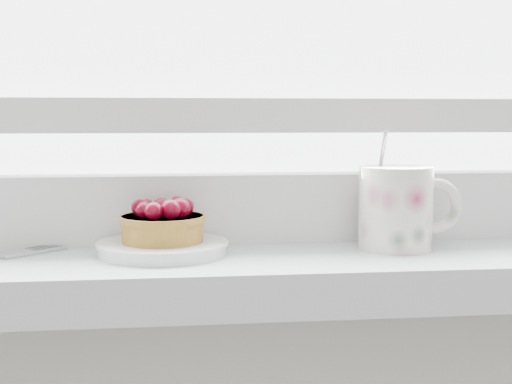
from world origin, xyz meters
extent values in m
cube|color=silver|center=(0.00, 1.90, 0.92)|extent=(1.60, 0.20, 0.04)
cube|color=silver|center=(0.00, 1.97, 0.97)|extent=(1.30, 0.05, 0.07)
cube|color=silver|center=(0.00, 1.97, 1.07)|extent=(1.30, 0.04, 0.04)
cylinder|color=silver|center=(-0.05, 1.90, 0.95)|extent=(0.12, 0.12, 0.01)
cylinder|color=brown|center=(-0.05, 1.90, 0.96)|extent=(0.08, 0.08, 0.02)
cylinder|color=brown|center=(-0.05, 1.90, 0.97)|extent=(0.08, 0.08, 0.01)
sphere|color=#4B0411|center=(-0.05, 1.90, 0.98)|extent=(0.02, 0.02, 0.02)
sphere|color=#4B0411|center=(-0.03, 1.91, 0.98)|extent=(0.02, 0.02, 0.02)
sphere|color=#4B0411|center=(-0.04, 1.92, 0.98)|extent=(0.02, 0.02, 0.02)
sphere|color=#4B0411|center=(-0.05, 1.92, 0.98)|extent=(0.02, 0.02, 0.02)
sphere|color=#4B0411|center=(-0.07, 1.91, 0.98)|extent=(0.02, 0.02, 0.02)
sphere|color=#4B0411|center=(-0.07, 1.90, 0.98)|extent=(0.02, 0.02, 0.02)
sphere|color=#4B0411|center=(-0.07, 1.89, 0.98)|extent=(0.02, 0.02, 0.02)
sphere|color=#4B0411|center=(-0.06, 1.88, 0.98)|extent=(0.02, 0.02, 0.02)
sphere|color=#4B0411|center=(-0.04, 1.88, 0.98)|extent=(0.02, 0.02, 0.02)
sphere|color=#4B0411|center=(-0.03, 1.89, 0.98)|extent=(0.02, 0.02, 0.02)
cylinder|color=silver|center=(0.17, 1.90, 0.98)|extent=(0.07, 0.07, 0.08)
cylinder|color=black|center=(0.17, 1.90, 1.02)|extent=(0.06, 0.06, 0.01)
torus|color=silver|center=(0.21, 1.90, 0.98)|extent=(0.06, 0.01, 0.06)
cylinder|color=silver|center=(0.16, 1.92, 1.03)|extent=(0.01, 0.02, 0.05)
cube|color=silver|center=(-0.19, 1.91, 0.94)|extent=(0.04, 0.04, 0.00)
cube|color=silver|center=(-0.16, 1.93, 0.94)|extent=(0.03, 0.03, 0.00)
cube|color=silver|center=(-0.16, 1.93, 0.94)|extent=(0.03, 0.03, 0.00)
cube|color=silver|center=(-0.17, 1.94, 0.94)|extent=(0.03, 0.03, 0.00)
cube|color=silver|center=(-0.17, 1.94, 0.94)|extent=(0.03, 0.03, 0.00)
camera|label=1|loc=(-0.04, 1.23, 1.07)|focal=50.00mm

